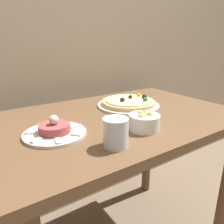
# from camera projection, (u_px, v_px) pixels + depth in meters

# --- Properties ---
(dining_table) EXTENTS (1.06, 0.70, 0.77)m
(dining_table) POSITION_uv_depth(u_px,v_px,m) (118.00, 142.00, 1.00)
(dining_table) COLOR brown
(dining_table) RESTS_ON ground_plane
(pizza_plate) EXTENTS (0.31, 0.31, 0.05)m
(pizza_plate) POSITION_uv_depth(u_px,v_px,m) (128.00, 103.00, 1.08)
(pizza_plate) COLOR silver
(pizza_plate) RESTS_ON dining_table
(tartare_plate) EXTENTS (0.22, 0.22, 0.07)m
(tartare_plate) POSITION_uv_depth(u_px,v_px,m) (55.00, 131.00, 0.75)
(tartare_plate) COLOR silver
(tartare_plate) RESTS_ON dining_table
(small_bowl) EXTENTS (0.11, 0.11, 0.07)m
(small_bowl) POSITION_uv_depth(u_px,v_px,m) (144.00, 121.00, 0.79)
(small_bowl) COLOR white
(small_bowl) RESTS_ON dining_table
(drinking_glass) EXTENTS (0.08, 0.08, 0.09)m
(drinking_glass) POSITION_uv_depth(u_px,v_px,m) (116.00, 133.00, 0.66)
(drinking_glass) COLOR silver
(drinking_glass) RESTS_ON dining_table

